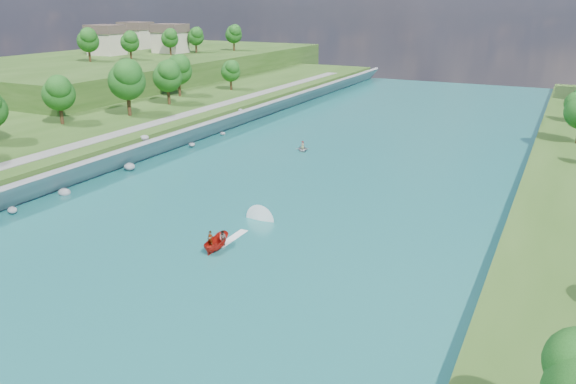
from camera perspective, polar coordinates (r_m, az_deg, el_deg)
The scene contains 9 objects.
ground at distance 54.51m, azimuth -12.14°, elevation -7.42°, with size 260.00×260.00×0.00m, color #2D5119.
river_water at distance 69.81m, azimuth -1.98°, elevation -1.01°, with size 55.00×240.00×0.10m, color #1B6869.
ridge_west at distance 175.96m, azimuth -14.32°, elevation 11.97°, with size 60.00×120.00×9.00m, color #2D5119.
riprap_bank at distance 83.27m, azimuth -18.31°, elevation 2.58°, with size 4.47×236.00×4.14m.
riverside_path at distance 88.48m, azimuth -20.90°, elevation 4.39°, with size 3.00×200.00×0.10m, color gray.
ridge_houses at distance 183.03m, azimuth -15.02°, elevation 14.93°, with size 29.50×29.50×8.40m.
trees_ridge at distance 167.22m, azimuth -12.47°, elevation 14.90°, with size 20.73×51.45×9.92m.
motorboat at distance 58.05m, azimuth -6.39°, elevation -4.60°, with size 3.60×18.83×2.04m.
raft at distance 93.76m, azimuth 1.48°, elevation 4.45°, with size 3.36×3.69×1.62m.
Camera 1 is at (31.56, -37.61, 23.68)m, focal length 35.00 mm.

